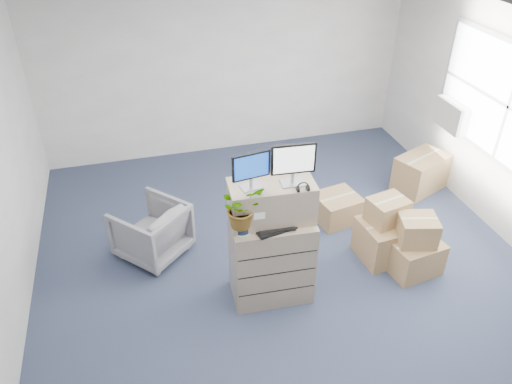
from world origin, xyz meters
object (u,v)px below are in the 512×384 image
water_bottle (281,209)px  office_chair (151,228)px  potted_plant (242,212)px  monitor_right (293,162)px  monitor_left (251,169)px  keyboard (276,229)px  filing_cabinet_lower (271,258)px

water_bottle → office_chair: size_ratio=0.33×
potted_plant → office_chair: (-0.89, 1.16, -0.90)m
potted_plant → office_chair: 1.72m
monitor_right → potted_plant: 0.72m
monitor_right → office_chair: 2.25m
monitor_left → water_bottle: (0.32, -0.01, -0.53)m
water_bottle → monitor_right: bearing=-13.3°
monitor_right → office_chair: size_ratio=0.58×
water_bottle → potted_plant: potted_plant is taller
potted_plant → monitor_left: bearing=42.7°
monitor_right → keyboard: bearing=-141.6°
filing_cabinet_lower → monitor_right: 1.23m
monitor_right → water_bottle: monitor_right is taller
filing_cabinet_lower → keyboard: keyboard is taller
monitor_left → keyboard: size_ratio=0.93×
monitor_left → monitor_right: 0.43m
monitor_right → potted_plant: bearing=-167.2°
monitor_right → keyboard: size_ratio=1.07×
monitor_right → filing_cabinet_lower: bearing=-177.0°
monitor_right → water_bottle: bearing=170.9°
keyboard → water_bottle: size_ratio=1.64×
monitor_left → office_chair: 1.96m
monitor_left → monitor_right: bearing=-13.5°
monitor_left → potted_plant: 0.45m
keyboard → potted_plant: potted_plant is taller
monitor_right → monitor_left: bearing=179.1°
monitor_left → keyboard: bearing=-49.3°
keyboard → water_bottle: bearing=45.3°
potted_plant → office_chair: bearing=127.5°
monitor_left → water_bottle: monitor_left is taller
potted_plant → monitor_right: bearing=8.7°
filing_cabinet_lower → potted_plant: bearing=-162.6°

